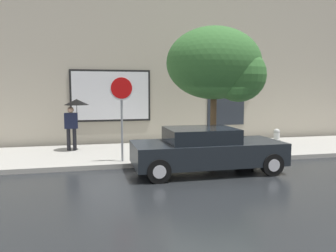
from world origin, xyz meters
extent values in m
plane|color=black|center=(0.00, 0.00, 0.00)|extent=(60.00, 60.00, 0.00)
cube|color=#A3A099|center=(0.00, 3.00, 0.07)|extent=(20.00, 4.00, 0.15)
cube|color=#B2A893|center=(0.00, 5.50, 3.50)|extent=(20.00, 0.40, 7.00)
cube|color=black|center=(-2.56, 5.27, 2.17)|extent=(3.37, 0.06, 2.18)
cube|color=silver|center=(-2.56, 5.24, 2.17)|extent=(3.21, 0.03, 2.02)
cube|color=#262B33|center=(2.68, 5.28, 1.70)|extent=(1.80, 0.04, 1.80)
cone|color=#99999E|center=(4.08, 5.15, 3.10)|extent=(0.22, 0.24, 0.24)
cube|color=black|center=(-0.12, 0.02, 0.58)|extent=(4.37, 1.82, 0.64)
cube|color=black|center=(-0.34, 0.02, 1.11)|extent=(1.97, 1.60, 0.41)
cylinder|color=black|center=(1.52, 0.86, 0.32)|extent=(0.64, 0.22, 0.64)
cylinder|color=silver|center=(1.52, 0.86, 0.32)|extent=(0.35, 0.24, 0.35)
cylinder|color=black|center=(1.52, -0.82, 0.32)|extent=(0.64, 0.22, 0.64)
cylinder|color=silver|center=(1.52, -0.82, 0.32)|extent=(0.35, 0.24, 0.35)
cylinder|color=black|center=(-1.76, 0.86, 0.32)|extent=(0.64, 0.22, 0.64)
cylinder|color=silver|center=(-1.76, 0.86, 0.32)|extent=(0.35, 0.24, 0.35)
cylinder|color=black|center=(-1.76, -0.82, 0.32)|extent=(0.64, 0.22, 0.64)
cylinder|color=silver|center=(-1.76, -0.82, 0.32)|extent=(0.35, 0.24, 0.35)
cylinder|color=white|center=(3.31, 1.95, 0.51)|extent=(0.22, 0.22, 0.71)
sphere|color=#BBBBB7|center=(3.31, 1.95, 0.86)|extent=(0.23, 0.23, 0.23)
cylinder|color=#BBBBB7|center=(3.31, 1.79, 0.54)|extent=(0.09, 0.12, 0.09)
cylinder|color=#BBBBB7|center=(3.31, 2.11, 0.54)|extent=(0.09, 0.12, 0.09)
cylinder|color=white|center=(3.31, 1.95, 0.18)|extent=(0.30, 0.30, 0.06)
cylinder|color=black|center=(-4.26, 3.78, 0.56)|extent=(0.14, 0.14, 0.83)
cylinder|color=black|center=(-4.04, 3.78, 0.56)|extent=(0.14, 0.14, 0.83)
cube|color=#191E38|center=(-4.15, 3.78, 1.27)|extent=(0.48, 0.22, 0.59)
sphere|color=tan|center=(-4.15, 3.78, 1.68)|extent=(0.22, 0.22, 0.22)
cylinder|color=#4C4C51|center=(-3.93, 3.78, 1.52)|extent=(0.02, 0.02, 0.90)
cone|color=black|center=(-3.93, 3.78, 1.97)|extent=(0.92, 0.92, 0.22)
cylinder|color=#4C3823|center=(0.67, 1.61, 1.29)|extent=(0.21, 0.21, 2.27)
ellipsoid|color=#33662D|center=(0.67, 1.61, 3.32)|extent=(3.25, 2.76, 2.44)
sphere|color=#33662D|center=(1.40, 1.21, 2.91)|extent=(1.79, 1.79, 1.79)
cylinder|color=gray|center=(-2.48, 1.40, 1.49)|extent=(0.07, 0.07, 2.67)
cylinder|color=white|center=(-2.48, 1.36, 2.47)|extent=(0.76, 0.02, 0.76)
cylinder|color=red|center=(-2.48, 1.34, 2.47)|extent=(0.66, 0.02, 0.66)
camera|label=1|loc=(-3.49, -9.21, 2.43)|focal=35.95mm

